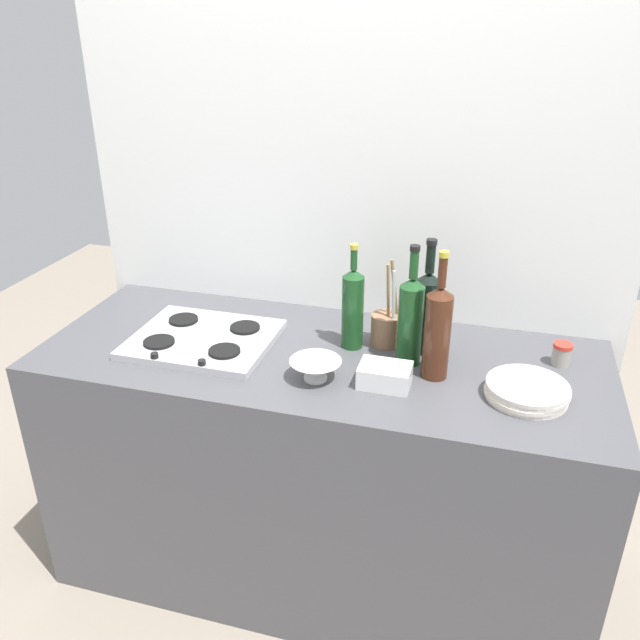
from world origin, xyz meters
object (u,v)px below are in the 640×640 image
object	(u,v)px
mixing_bowl	(315,369)
wine_bottle_leftmost	(353,307)
wine_bottle_rightmost	(410,319)
butter_dish	(385,375)
plate_stack	(527,391)
wine_bottle_mid_right	(437,331)
utensil_crock	(387,327)
wine_bottle_mid_left	(427,310)
condiment_jar_front	(562,354)
stovetop_hob	(203,339)

from	to	relation	value
mixing_bowl	wine_bottle_leftmost	bearing A→B (deg)	76.64
wine_bottle_rightmost	butter_dish	distance (m)	0.20
plate_stack	butter_dish	xyz separation A→B (m)	(-0.40, -0.04, 0.01)
wine_bottle_mid_right	butter_dish	bearing A→B (deg)	-144.85
wine_bottle_mid_right	mixing_bowl	world-z (taller)	wine_bottle_mid_right
utensil_crock	plate_stack	bearing A→B (deg)	-26.19
plate_stack	butter_dish	distance (m)	0.40
wine_bottle_mid_left	wine_bottle_rightmost	xyz separation A→B (m)	(-0.04, -0.09, 0.00)
plate_stack	wine_bottle_leftmost	world-z (taller)	wine_bottle_leftmost
condiment_jar_front	wine_bottle_mid_left	bearing A→B (deg)	-177.00
wine_bottle_mid_right	utensil_crock	xyz separation A→B (m)	(-0.18, 0.16, -0.09)
utensil_crock	condiment_jar_front	size ratio (longest dim) A/B	4.04
wine_bottle_mid_left	condiment_jar_front	world-z (taller)	wine_bottle_mid_left
stovetop_hob	wine_bottle_mid_left	xyz separation A→B (m)	(0.70, 0.14, 0.13)
utensil_crock	mixing_bowl	bearing A→B (deg)	-119.60
butter_dish	condiment_jar_front	bearing A→B (deg)	28.11
plate_stack	wine_bottle_mid_right	size ratio (longest dim) A/B	0.60
wine_bottle_rightmost	butter_dish	xyz separation A→B (m)	(-0.04, -0.15, -0.12)
butter_dish	plate_stack	bearing A→B (deg)	5.81
wine_bottle_mid_left	butter_dish	xyz separation A→B (m)	(-0.08, -0.24, -0.11)
mixing_bowl	butter_dish	bearing A→B (deg)	6.38
wine_bottle_mid_right	condiment_jar_front	size ratio (longest dim) A/B	5.41
stovetop_hob	mixing_bowl	xyz separation A→B (m)	(0.42, -0.12, 0.02)
condiment_jar_front	wine_bottle_mid_right	bearing A→B (deg)	-154.67
wine_bottle_leftmost	butter_dish	world-z (taller)	wine_bottle_leftmost
condiment_jar_front	plate_stack	bearing A→B (deg)	-114.19
utensil_crock	wine_bottle_rightmost	bearing A→B (deg)	-49.45
wine_bottle_mid_right	utensil_crock	size ratio (longest dim) A/B	1.34
condiment_jar_front	mixing_bowl	bearing A→B (deg)	-157.60
plate_stack	butter_dish	world-z (taller)	butter_dish
wine_bottle_leftmost	wine_bottle_mid_right	distance (m)	0.30
wine_bottle_mid_left	butter_dish	world-z (taller)	wine_bottle_mid_left
plate_stack	wine_bottle_rightmost	world-z (taller)	wine_bottle_rightmost
mixing_bowl	plate_stack	bearing A→B (deg)	6.00
butter_dish	wine_bottle_rightmost	bearing A→B (deg)	74.19
wine_bottle_leftmost	condiment_jar_front	bearing A→B (deg)	4.93
stovetop_hob	wine_bottle_leftmost	world-z (taller)	wine_bottle_leftmost
stovetop_hob	mixing_bowl	bearing A→B (deg)	-16.35
stovetop_hob	wine_bottle_mid_left	size ratio (longest dim) A/B	1.21
wine_bottle_rightmost	mixing_bowl	world-z (taller)	wine_bottle_rightmost
wine_bottle_mid_left	condiment_jar_front	distance (m)	0.43
wine_bottle_rightmost	condiment_jar_front	xyz separation A→B (m)	(0.45, 0.11, -0.11)
wine_bottle_mid_left	wine_bottle_mid_right	bearing A→B (deg)	-71.61
stovetop_hob	condiment_jar_front	distance (m)	1.13
mixing_bowl	condiment_jar_front	world-z (taller)	condiment_jar_front
mixing_bowl	utensil_crock	world-z (taller)	utensil_crock
wine_bottle_rightmost	butter_dish	bearing A→B (deg)	-105.81
plate_stack	wine_bottle_leftmost	bearing A→B (deg)	162.62
wine_bottle_mid_right	butter_dish	xyz separation A→B (m)	(-0.13, -0.09, -0.12)
mixing_bowl	butter_dish	distance (m)	0.20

